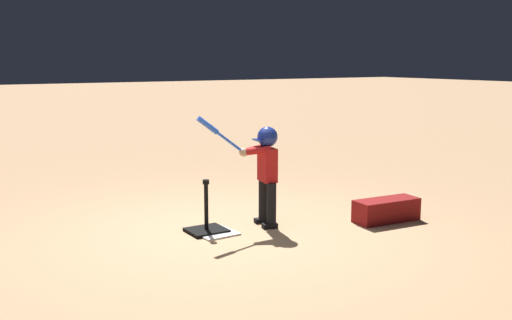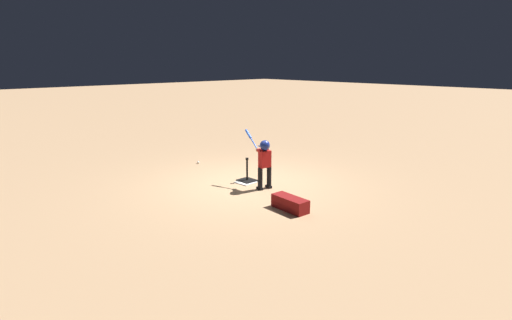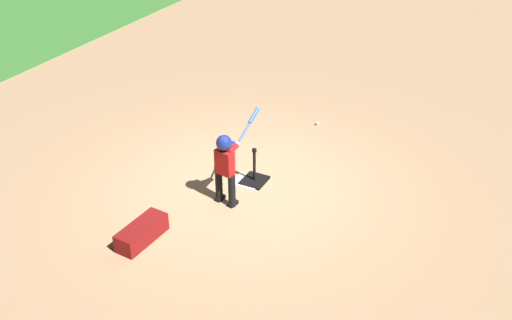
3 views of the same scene
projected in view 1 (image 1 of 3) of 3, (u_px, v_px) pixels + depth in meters
ground_plane at (223, 232)px, 6.98m from camera, size 90.00×90.00×0.00m
home_plate at (215, 233)px, 6.93m from camera, size 0.47×0.47×0.02m
batting_tee at (207, 225)px, 6.97m from camera, size 0.43×0.39×0.63m
batter_child at (265, 163)px, 7.14m from camera, size 0.98×0.39×1.36m
equipment_bag at (386, 210)px, 7.45m from camera, size 0.86×0.38×0.28m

